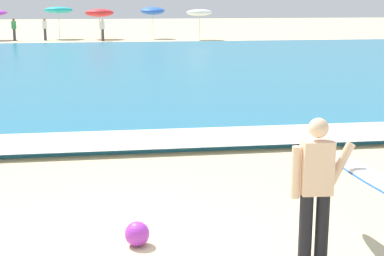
# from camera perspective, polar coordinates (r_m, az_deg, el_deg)

# --- Properties ---
(ground_plane) EXTENTS (160.00, 160.00, 0.00)m
(ground_plane) POSITION_cam_1_polar(r_m,az_deg,el_deg) (7.16, -6.93, -12.13)
(ground_plane) COLOR beige
(sea) EXTENTS (120.00, 28.00, 0.14)m
(sea) POSITION_cam_1_polar(r_m,az_deg,el_deg) (25.25, -8.22, 5.84)
(sea) COLOR teal
(sea) RESTS_ON ground
(surf_foam) EXTENTS (120.00, 1.71, 0.01)m
(surf_foam) POSITION_cam_1_polar(r_m,az_deg,el_deg) (12.02, -7.70, -1.18)
(surf_foam) COLOR white
(surf_foam) RESTS_ON sea
(surfer_with_board) EXTENTS (1.01, 2.77, 1.73)m
(surfer_with_board) POSITION_cam_1_polar(r_m,az_deg,el_deg) (6.62, 14.10, -4.92)
(surfer_with_board) COLOR black
(surfer_with_board) RESTS_ON ground
(beach_umbrella_2) EXTENTS (2.09, 2.12, 2.42)m
(beach_umbrella_2) POSITION_cam_1_polar(r_m,az_deg,el_deg) (44.87, -12.92, 11.16)
(beach_umbrella_2) COLOR beige
(beach_umbrella_2) RESTS_ON ground
(beach_umbrella_3) EXTENTS (2.09, 2.12, 2.26)m
(beach_umbrella_3) POSITION_cam_1_polar(r_m,az_deg,el_deg) (44.16, -9.04, 11.05)
(beach_umbrella_3) COLOR beige
(beach_umbrella_3) RESTS_ON ground
(beach_umbrella_4) EXTENTS (1.78, 1.82, 2.38)m
(beach_umbrella_4) POSITION_cam_1_polar(r_m,az_deg,el_deg) (44.34, -3.86, 11.34)
(beach_umbrella_4) COLOR beige
(beach_umbrella_4) RESTS_ON ground
(beach_umbrella_5) EXTENTS (1.86, 1.88, 2.23)m
(beach_umbrella_5) POSITION_cam_1_polar(r_m,az_deg,el_deg) (42.98, 0.72, 11.21)
(beach_umbrella_5) COLOR beige
(beach_umbrella_5) RESTS_ON ground
(beachgoer_near_row_left) EXTENTS (0.32, 0.20, 1.58)m
(beachgoer_near_row_left) POSITION_cam_1_polar(r_m,az_deg,el_deg) (41.94, -8.73, 9.53)
(beachgoer_near_row_left) COLOR #383842
(beachgoer_near_row_left) RESTS_ON ground
(beachgoer_near_row_mid) EXTENTS (0.32, 0.20, 1.58)m
(beachgoer_near_row_mid) POSITION_cam_1_polar(r_m,az_deg,el_deg) (43.43, -14.18, 9.40)
(beachgoer_near_row_mid) COLOR #383842
(beachgoer_near_row_mid) RESTS_ON ground
(beachgoer_near_row_right) EXTENTS (0.32, 0.20, 1.58)m
(beachgoer_near_row_right) POSITION_cam_1_polar(r_m,az_deg,el_deg) (43.73, -16.99, 9.26)
(beachgoer_near_row_right) COLOR #383842
(beachgoer_near_row_right) RESTS_ON ground
(beach_ball) EXTENTS (0.31, 0.31, 0.31)m
(beach_ball) POSITION_cam_1_polar(r_m,az_deg,el_deg) (7.30, -5.38, -10.26)
(beach_ball) COLOR purple
(beach_ball) RESTS_ON ground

